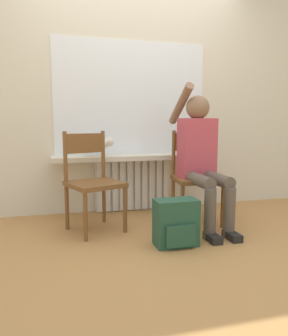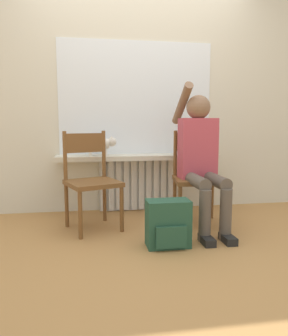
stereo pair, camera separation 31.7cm
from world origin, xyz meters
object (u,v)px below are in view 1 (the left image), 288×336
object	(u,v)px
person	(201,153)
backpack	(176,223)
chair_right	(196,175)
chair_left	(93,180)
cat	(98,144)

from	to	relation	value
person	backpack	world-z (taller)	person
chair_right	person	size ratio (longest dim) A/B	0.67
person	backpack	distance (m)	0.80
chair_left	cat	bearing A→B (deg)	55.56
backpack	chair_right	bearing A→B (deg)	53.94
chair_right	person	world-z (taller)	person
chair_left	person	xyz separation A→B (m)	(1.00, -0.12, 0.23)
chair_right	cat	xyz separation A→B (m)	(-0.90, 0.45, 0.30)
person	cat	world-z (taller)	person
chair_right	backpack	bearing A→B (deg)	-118.64
chair_left	chair_right	bearing A→B (deg)	-20.58
cat	chair_right	bearing A→B (deg)	-26.41
chair_left	chair_right	distance (m)	1.01
person	cat	distance (m)	1.06
cat	chair_left	bearing A→B (deg)	-103.72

